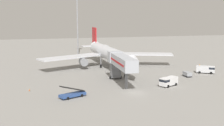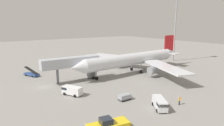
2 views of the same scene
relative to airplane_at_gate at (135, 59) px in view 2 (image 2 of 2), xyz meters
name	(u,v)px [view 2 (image 2 of 2)]	position (x,y,z in m)	size (l,w,h in m)	color
ground_plane	(44,87)	(-1.87, -30.54, -4.61)	(300.00, 300.00, 0.00)	gray
airplane_at_gate	(135,59)	(0.00, 0.00, 0.00)	(44.47, 47.58, 12.02)	silver
jet_bridge	(74,63)	(-2.35, -21.44, 0.74)	(3.85, 17.00, 7.18)	#B2B7C1
pushback_tug	(108,126)	(26.36, -29.11, -3.40)	(3.68, 6.87, 2.61)	yellow
belt_loader_truck	(32,74)	(-15.36, -30.61, -3.87)	(5.84, 4.05, 2.83)	#2D4C8E
service_van_mid_right	(72,90)	(7.81, -26.90, -3.42)	(5.24, 4.00, 2.07)	white
service_van_far_left	(160,103)	(25.03, -15.80, -3.40)	(5.27, 4.27, 2.11)	silver
baggage_cart_far_center	(125,97)	(17.47, -18.66, -3.86)	(1.57, 2.77, 1.33)	#38383D
ground_crew_worker_foreground	(179,100)	(26.01, -10.91, -3.62)	(0.43, 0.43, 1.86)	#1E2333
safety_cone_alpha	(47,67)	(-23.98, -23.09, -4.36)	(0.32, 0.32, 0.49)	black
apron_light_mast	(176,15)	(-5.60, 27.88, 15.52)	(2.40, 2.40, 29.67)	#93969B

